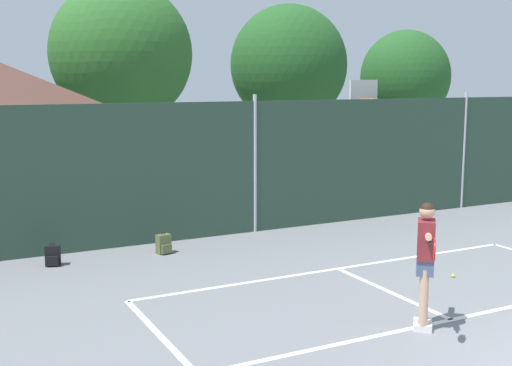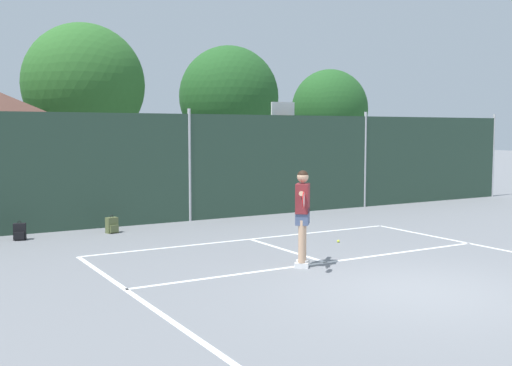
# 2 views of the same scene
# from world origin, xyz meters

# --- Properties ---
(ground_plane) EXTENTS (120.00, 120.00, 0.00)m
(ground_plane) POSITION_xyz_m (0.00, 0.00, 0.00)
(ground_plane) COLOR slate
(court_markings) EXTENTS (8.30, 11.10, 0.01)m
(court_markings) POSITION_xyz_m (0.00, 0.65, 0.00)
(court_markings) COLOR white
(court_markings) RESTS_ON ground
(chainlink_fence) EXTENTS (26.09, 0.09, 3.22)m
(chainlink_fence) POSITION_xyz_m (0.00, 9.00, 1.54)
(chainlink_fence) COLOR #284233
(chainlink_fence) RESTS_ON ground
(basketball_hoop) EXTENTS (0.90, 0.67, 3.55)m
(basketball_hoop) POSITION_xyz_m (4.08, 10.44, 2.31)
(basketball_hoop) COLOR yellow
(basketball_hoop) RESTS_ON ground
(treeline_backdrop) EXTENTS (28.05, 4.38, 6.87)m
(treeline_backdrop) POSITION_xyz_m (-0.62, 17.86, 4.00)
(treeline_backdrop) COLOR brown
(treeline_backdrop) RESTS_ON ground
(tennis_player) EXTENTS (0.91, 1.19, 1.85)m
(tennis_player) POSITION_xyz_m (-0.62, 2.40, 1.11)
(tennis_player) COLOR silver
(tennis_player) RESTS_ON ground
(tennis_ball) EXTENTS (0.07, 0.07, 0.07)m
(tennis_ball) POSITION_xyz_m (1.56, 4.09, 0.03)
(tennis_ball) COLOR #CCE033
(tennis_ball) RESTS_ON ground
(backpack_black) EXTENTS (0.32, 0.30, 0.46)m
(backpack_black) POSITION_xyz_m (-4.79, 8.18, 0.19)
(backpack_black) COLOR black
(backpack_black) RESTS_ON ground
(backpack_olive) EXTENTS (0.31, 0.29, 0.46)m
(backpack_olive) POSITION_xyz_m (-2.59, 8.06, 0.19)
(backpack_olive) COLOR #566038
(backpack_olive) RESTS_ON ground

